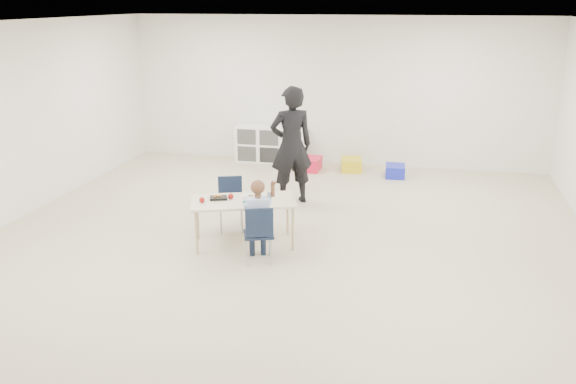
% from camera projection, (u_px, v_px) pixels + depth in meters
% --- Properties ---
extents(room, '(9.00, 9.02, 2.80)m').
position_uv_depth(room, '(279.00, 143.00, 7.41)').
color(room, '#BEAE92').
rests_on(room, ground).
extents(table, '(1.48, 1.08, 0.61)m').
position_uv_depth(table, '(244.00, 222.00, 7.91)').
color(table, beige).
rests_on(table, ground).
extents(chair_near, '(0.45, 0.43, 0.73)m').
position_uv_depth(chair_near, '(259.00, 233.00, 7.39)').
color(chair_near, '#101B32').
rests_on(chair_near, ground).
extents(chair_far, '(0.45, 0.43, 0.73)m').
position_uv_depth(chair_far, '(231.00, 205.00, 8.40)').
color(chair_far, '#101B32').
rests_on(chair_far, ground).
extents(child, '(0.62, 0.62, 1.15)m').
position_uv_depth(child, '(258.00, 217.00, 7.32)').
color(child, '#BAD4FC').
rests_on(child, chair_near).
extents(lunch_tray_near, '(0.26, 0.22, 0.03)m').
position_uv_depth(lunch_tray_near, '(254.00, 198.00, 7.85)').
color(lunch_tray_near, black).
rests_on(lunch_tray_near, table).
extents(lunch_tray_far, '(0.26, 0.22, 0.03)m').
position_uv_depth(lunch_tray_far, '(218.00, 198.00, 7.85)').
color(lunch_tray_far, black).
rests_on(lunch_tray_far, table).
extents(milk_carton, '(0.09, 0.09, 0.10)m').
position_uv_depth(milk_carton, '(246.00, 199.00, 7.69)').
color(milk_carton, white).
rests_on(milk_carton, table).
extents(bread_roll, '(0.09, 0.09, 0.07)m').
position_uv_depth(bread_roll, '(265.00, 199.00, 7.73)').
color(bread_roll, tan).
rests_on(bread_roll, table).
extents(apple_near, '(0.07, 0.07, 0.07)m').
position_uv_depth(apple_near, '(231.00, 196.00, 7.85)').
color(apple_near, maroon).
rests_on(apple_near, table).
extents(apple_far, '(0.07, 0.07, 0.07)m').
position_uv_depth(apple_far, '(202.00, 200.00, 7.71)').
color(apple_far, maroon).
rests_on(apple_far, table).
extents(cubby_shelf, '(1.40, 0.40, 0.70)m').
position_uv_depth(cubby_shelf, '(271.00, 144.00, 11.96)').
color(cubby_shelf, white).
rests_on(cubby_shelf, ground).
extents(adult, '(0.80, 0.71, 1.84)m').
position_uv_depth(adult, '(291.00, 145.00, 9.40)').
color(adult, black).
rests_on(adult, ground).
extents(bin_red, '(0.40, 0.51, 0.24)m').
position_uv_depth(bin_red, '(310.00, 164.00, 11.43)').
color(bin_red, red).
rests_on(bin_red, ground).
extents(bin_yellow, '(0.45, 0.53, 0.23)m').
position_uv_depth(bin_yellow, '(351.00, 164.00, 11.41)').
color(bin_yellow, gold).
rests_on(bin_yellow, ground).
extents(bin_blue, '(0.37, 0.46, 0.21)m').
position_uv_depth(bin_blue, '(395.00, 171.00, 11.01)').
color(bin_blue, '#1721AF').
rests_on(bin_blue, ground).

